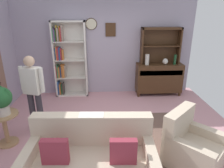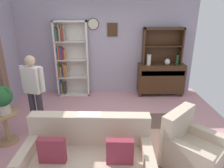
# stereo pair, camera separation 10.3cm
# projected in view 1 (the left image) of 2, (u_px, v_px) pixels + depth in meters

# --- Properties ---
(ground_plane) EXTENTS (5.40, 4.60, 0.02)m
(ground_plane) POSITION_uv_depth(u_px,v_px,m) (108.00, 130.00, 4.17)
(ground_plane) COLOR #C68C93
(wall_back) EXTENTS (5.00, 0.09, 2.80)m
(wall_back) POSITION_uv_depth(u_px,v_px,m) (105.00, 46.00, 5.67)
(wall_back) COLOR #A399AD
(wall_back) RESTS_ON ground_plane
(area_rug) EXTENTS (2.76, 1.96, 0.01)m
(area_rug) POSITION_uv_depth(u_px,v_px,m) (118.00, 138.00, 3.89)
(area_rug) COLOR brown
(area_rug) RESTS_ON ground_plane
(bookshelf) EXTENTS (0.90, 0.30, 2.10)m
(bookshelf) POSITION_uv_depth(u_px,v_px,m) (67.00, 60.00, 5.57)
(bookshelf) COLOR silver
(bookshelf) RESTS_ON ground_plane
(sideboard) EXTENTS (1.30, 0.45, 0.92)m
(sideboard) POSITION_uv_depth(u_px,v_px,m) (159.00, 78.00, 5.81)
(sideboard) COLOR #422816
(sideboard) RESTS_ON ground_plane
(sideboard_hutch) EXTENTS (1.10, 0.26, 1.00)m
(sideboard_hutch) POSITION_uv_depth(u_px,v_px,m) (161.00, 40.00, 5.54)
(sideboard_hutch) COLOR #422816
(sideboard_hutch) RESTS_ON sideboard
(vase_tall) EXTENTS (0.11, 0.11, 0.29)m
(vase_tall) POSITION_uv_depth(u_px,v_px,m) (147.00, 60.00, 5.52)
(vase_tall) COLOR beige
(vase_tall) RESTS_ON sideboard
(vase_round) EXTENTS (0.15, 0.15, 0.17)m
(vase_round) POSITION_uv_depth(u_px,v_px,m) (165.00, 61.00, 5.58)
(vase_round) COLOR beige
(vase_round) RESTS_ON sideboard
(bottle_wine) EXTENTS (0.07, 0.07, 0.28)m
(bottle_wine) POSITION_uv_depth(u_px,v_px,m) (175.00, 60.00, 5.55)
(bottle_wine) COLOR #194223
(bottle_wine) RESTS_ON sideboard
(couch_floral) EXTENTS (1.84, 0.93, 0.90)m
(couch_floral) POSITION_uv_depth(u_px,v_px,m) (91.00, 160.00, 2.89)
(couch_floral) COLOR beige
(couch_floral) RESTS_ON ground_plane
(armchair_floral) EXTENTS (1.08, 1.08, 0.88)m
(armchair_floral) POSITION_uv_depth(u_px,v_px,m) (191.00, 148.00, 3.19)
(armchair_floral) COLOR beige
(armchair_floral) RESTS_ON ground_plane
(plant_stand) EXTENTS (0.52, 0.52, 0.62)m
(plant_stand) POSITION_uv_depth(u_px,v_px,m) (5.00, 126.00, 3.62)
(plant_stand) COLOR #A87F56
(plant_stand) RESTS_ON ground_plane
(potted_plant_large) EXTENTS (0.37, 0.37, 0.51)m
(potted_plant_large) POSITION_uv_depth(u_px,v_px,m) (1.00, 99.00, 3.42)
(potted_plant_large) COLOR beige
(potted_plant_large) RESTS_ON plant_stand
(person_reading) EXTENTS (0.52, 0.30, 1.56)m
(person_reading) POSITION_uv_depth(u_px,v_px,m) (33.00, 89.00, 3.90)
(person_reading) COLOR #38333D
(person_reading) RESTS_ON ground_plane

